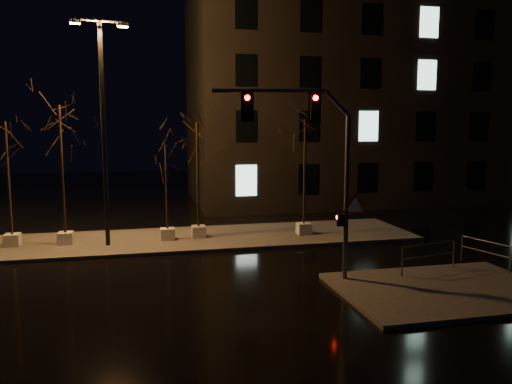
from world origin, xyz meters
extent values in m
plane|color=black|center=(0.00, 0.00, 0.00)|extent=(90.00, 90.00, 0.00)
cube|color=#44423D|center=(0.00, 6.00, 0.07)|extent=(22.00, 5.00, 0.15)
cube|color=#44423D|center=(7.50, -3.50, 0.07)|extent=(7.00, 5.00, 0.15)
cube|color=black|center=(14.00, 18.00, 7.50)|extent=(25.00, 12.00, 15.00)
cube|color=silver|center=(-7.98, 6.06, 0.43)|extent=(0.65, 0.65, 0.55)
cylinder|color=black|center=(-7.98, 6.06, 3.21)|extent=(0.11, 0.11, 5.01)
cube|color=silver|center=(-5.71, 5.94, 0.43)|extent=(0.65, 0.65, 0.55)
cylinder|color=black|center=(-5.71, 5.94, 3.56)|extent=(0.11, 0.11, 5.73)
cube|color=silver|center=(-1.12, 5.76, 0.43)|extent=(0.65, 0.65, 0.55)
cylinder|color=black|center=(-1.12, 5.76, 2.68)|extent=(0.11, 0.11, 3.95)
cube|color=silver|center=(0.38, 6.00, 0.43)|extent=(0.65, 0.65, 0.55)
cylinder|color=black|center=(0.38, 6.00, 3.19)|extent=(0.11, 0.11, 4.99)
cube|color=silver|center=(5.57, 5.54, 0.43)|extent=(0.65, 0.65, 0.55)
cylinder|color=black|center=(5.57, 5.54, 3.27)|extent=(0.11, 0.11, 5.14)
cylinder|color=#525459|center=(4.67, -1.77, 3.01)|extent=(0.17, 0.17, 5.72)
cylinder|color=#525459|center=(2.02, -1.23, 6.67)|extent=(3.77, 0.89, 0.13)
cube|color=black|center=(3.55, -1.54, 6.15)|extent=(0.32, 0.26, 0.86)
cube|color=black|center=(1.31, -1.08, 6.15)|extent=(0.32, 0.26, 0.86)
cube|color=black|center=(4.47, -1.73, 2.25)|extent=(0.24, 0.21, 0.43)
cone|color=red|center=(4.95, -1.87, 2.73)|extent=(0.98, 0.23, 0.99)
sphere|color=#FF0C07|center=(4.67, -1.77, 6.44)|extent=(0.17, 0.17, 0.17)
cylinder|color=black|center=(-3.81, 5.30, 5.06)|extent=(0.20, 0.20, 9.83)
cylinder|color=black|center=(-3.81, 5.30, 9.98)|extent=(2.15, 0.42, 0.10)
cube|color=#FEB032|center=(-4.79, 5.15, 9.83)|extent=(0.53, 0.34, 0.20)
cube|color=#FEB032|center=(-2.84, 5.44, 9.83)|extent=(0.53, 0.34, 0.20)
cylinder|color=#525459|center=(6.78, -1.99, 0.65)|extent=(0.06, 0.06, 1.01)
cylinder|color=#525459|center=(9.19, -1.50, 0.65)|extent=(0.06, 0.06, 1.01)
cylinder|color=#525459|center=(7.98, -1.75, 1.21)|extent=(2.42, 0.54, 0.04)
cylinder|color=#525459|center=(7.98, -1.75, 0.77)|extent=(2.42, 0.54, 0.04)
cylinder|color=#525459|center=(10.79, -2.56, 0.62)|extent=(0.05, 0.05, 0.94)
cylinder|color=#525459|center=(10.21, -0.56, 0.62)|extent=(0.05, 0.05, 0.94)
cylinder|color=#525459|center=(10.50, -1.56, 1.14)|extent=(0.62, 2.02, 0.04)
cylinder|color=#525459|center=(10.50, -1.56, 0.72)|extent=(0.62, 2.02, 0.04)
camera|label=1|loc=(-2.21, -17.74, 5.49)|focal=35.00mm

